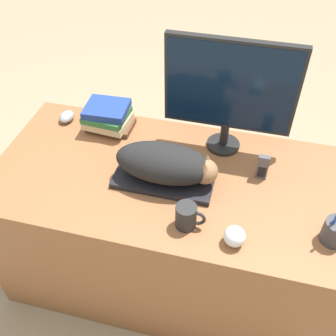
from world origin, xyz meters
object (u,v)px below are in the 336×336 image
at_px(cat, 167,164).
at_px(monitor, 230,89).
at_px(computer_mouse, 67,117).
at_px(book_stack, 108,117).
at_px(coffee_mug, 187,216).
at_px(keyboard, 164,179).
at_px(pen_cup, 335,231).
at_px(baseball, 235,236).
at_px(phone, 262,167).

distance_m(cat, monitor, 0.38).
bearing_deg(computer_mouse, book_stack, -1.52).
distance_m(cat, coffee_mug, 0.23).
height_order(keyboard, pen_cup, pen_cup).
height_order(baseball, book_stack, book_stack).
distance_m(monitor, baseball, 0.57).
distance_m(monitor, computer_mouse, 0.79).
bearing_deg(phone, computer_mouse, 170.05).
bearing_deg(pen_cup, keyboard, 168.16).
relative_size(baseball, book_stack, 0.36).
height_order(cat, coffee_mug, cat).
height_order(cat, book_stack, cat).
xyz_separation_m(monitor, baseball, (0.11, -0.50, -0.25)).
relative_size(cat, monitor, 0.77).
xyz_separation_m(keyboard, monitor, (0.20, 0.27, 0.28)).
xyz_separation_m(coffee_mug, baseball, (0.17, -0.04, -0.01)).
bearing_deg(book_stack, phone, -12.44).
height_order(computer_mouse, book_stack, book_stack).
bearing_deg(phone, monitor, 138.74).
relative_size(keyboard, computer_mouse, 4.47).
height_order(phone, book_stack, book_stack).
relative_size(pen_cup, phone, 1.79).
height_order(computer_mouse, baseball, baseball).
bearing_deg(monitor, cat, -124.22).
distance_m(keyboard, coffee_mug, 0.24).
xyz_separation_m(computer_mouse, phone, (0.92, -0.16, 0.03)).
distance_m(computer_mouse, phone, 0.93).
bearing_deg(baseball, book_stack, 141.94).
distance_m(keyboard, computer_mouse, 0.61).
relative_size(baseball, phone, 0.68).
bearing_deg(monitor, pen_cup, -42.53).
bearing_deg(computer_mouse, monitor, -0.60).
distance_m(keyboard, cat, 0.09).
xyz_separation_m(pen_cup, phone, (-0.26, 0.25, 0.01)).
xyz_separation_m(keyboard, baseball, (0.31, -0.23, 0.03)).
xyz_separation_m(cat, pen_cup, (0.62, -0.13, -0.05)).
xyz_separation_m(monitor, book_stack, (-0.53, 0.00, -0.23)).
height_order(pen_cup, phone, pen_cup).
bearing_deg(phone, cat, -162.05).
distance_m(coffee_mug, book_stack, 0.66).
height_order(keyboard, computer_mouse, computer_mouse).
distance_m(coffee_mug, baseball, 0.18).
height_order(cat, computer_mouse, cat).
bearing_deg(book_stack, keyboard, -39.23).
distance_m(baseball, book_stack, 0.81).
bearing_deg(keyboard, cat, -0.00).
height_order(computer_mouse, coffee_mug, coffee_mug).
relative_size(keyboard, cat, 0.98).
bearing_deg(computer_mouse, baseball, -30.72).
distance_m(cat, baseball, 0.38).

